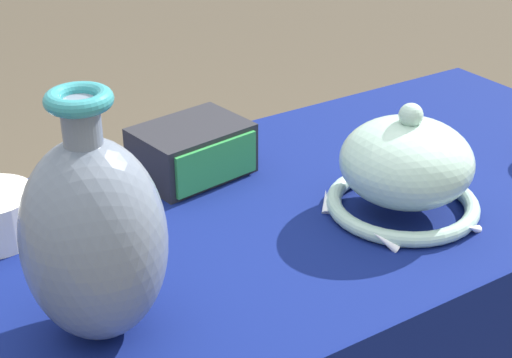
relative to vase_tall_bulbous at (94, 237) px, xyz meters
The scene contains 4 objects.
display_table 0.38m from the vase_tall_bulbous, 17.96° to the left, with size 1.34×0.58×0.72m.
vase_tall_bulbous is the anchor object (origin of this frame).
vase_dome_bell 0.47m from the vase_tall_bulbous, ahead, with size 0.22×0.23×0.17m.
mosaic_tile_box 0.40m from the vase_tall_bulbous, 46.20° to the left, with size 0.18×0.15×0.08m.
Camera 1 is at (-0.55, -0.81, 1.28)m, focal length 55.00 mm.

